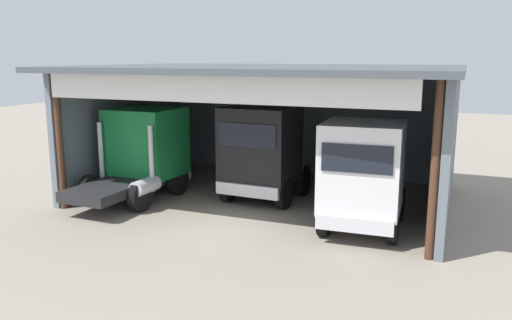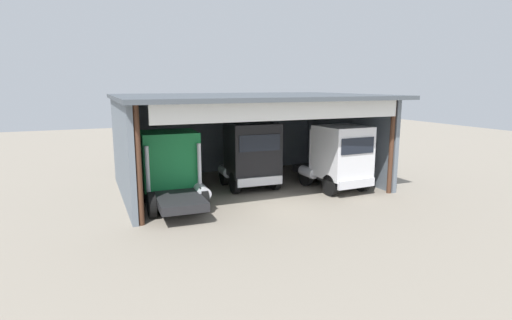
# 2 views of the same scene
# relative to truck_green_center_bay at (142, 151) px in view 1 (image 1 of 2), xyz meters

# --- Properties ---
(ground_plane) EXTENTS (80.00, 80.00, 0.00)m
(ground_plane) POSITION_rel_truck_green_center_bay_xyz_m (4.56, -2.60, -1.80)
(ground_plane) COLOR gray
(ground_plane) RESTS_ON ground
(workshop_shed) EXTENTS (13.72, 10.07, 5.08)m
(workshop_shed) POSITION_rel_truck_green_center_bay_xyz_m (4.56, 2.59, 1.74)
(workshop_shed) COLOR slate
(workshop_shed) RESTS_ON ground
(truck_green_center_bay) EXTENTS (2.76, 5.24, 3.44)m
(truck_green_center_bay) POSITION_rel_truck_green_center_bay_xyz_m (0.00, 0.00, 0.00)
(truck_green_center_bay) COLOR #197F3D
(truck_green_center_bay) RESTS_ON ground
(truck_black_center_right_bay) EXTENTS (2.79, 4.29, 3.61)m
(truck_black_center_right_bay) POSITION_rel_truck_green_center_bay_xyz_m (4.54, 1.22, 0.11)
(truck_black_center_right_bay) COLOR black
(truck_black_center_right_bay) RESTS_ON ground
(truck_white_center_left_bay) EXTENTS (2.66, 4.98, 3.49)m
(truck_white_center_left_bay) POSITION_rel_truck_green_center_bay_xyz_m (8.70, -0.90, 0.03)
(truck_white_center_left_bay) COLOR white
(truck_white_center_left_bay) RESTS_ON ground
(oil_drum) EXTENTS (0.58, 0.58, 0.89)m
(oil_drum) POSITION_rel_truck_green_center_bay_xyz_m (1.83, 5.28, -1.36)
(oil_drum) COLOR gold
(oil_drum) RESTS_ON ground
(tool_cart) EXTENTS (0.90, 0.60, 1.00)m
(tool_cart) POSITION_rel_truck_green_center_bay_xyz_m (2.07, 5.56, -1.30)
(tool_cart) COLOR black
(tool_cart) RESTS_ON ground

